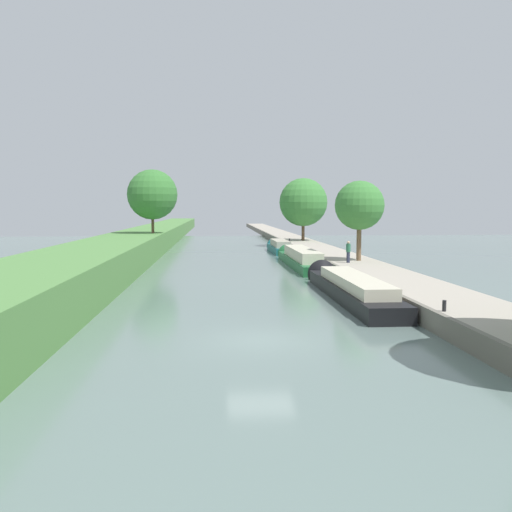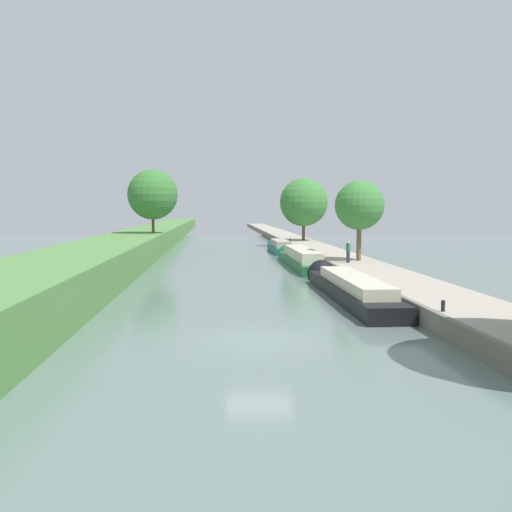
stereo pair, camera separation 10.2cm
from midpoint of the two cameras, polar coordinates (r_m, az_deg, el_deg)
name	(u,v)px [view 1 (the left image)]	position (r m, az deg, el deg)	size (l,w,h in m)	color
ground_plane	(261,340)	(20.89, 0.34, -8.74)	(160.00, 160.00, 0.00)	slate
right_towpath	(498,326)	(23.41, 23.68, -6.63)	(4.13, 260.00, 0.82)	#A89E8E
stone_quay	(443,326)	(22.48, 18.71, -6.88)	(0.25, 260.00, 0.87)	#6B665B
narrowboat_black	(348,287)	(31.29, 9.38, -3.15)	(2.09, 15.47, 1.99)	black
narrowboat_green	(300,258)	(47.74, 4.48, -0.24)	(2.02, 16.43, 2.17)	#1E6033
narrowboat_teal	(279,247)	(62.94, 2.34, 0.96)	(1.86, 10.91, 1.94)	#195B60
tree_rightbank_midnear	(359,206)	(44.24, 10.60, 5.15)	(3.88, 3.88, 6.31)	brown
tree_rightbank_midfar	(303,202)	(71.10, 4.88, 5.56)	(6.16, 6.16, 8.00)	brown
tree_leftbank_downstream	(152,195)	(60.54, -10.73, 6.27)	(5.38, 5.38, 6.85)	brown
person_walking	(348,251)	(42.43, 9.46, 0.49)	(0.34, 0.34, 1.66)	#282D42
mooring_bollard_near	(444,306)	(23.39, 18.79, -4.90)	(0.16, 0.16, 0.45)	black
mooring_bollard_far	(290,240)	(67.82, 3.45, 1.64)	(0.16, 0.16, 0.45)	black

